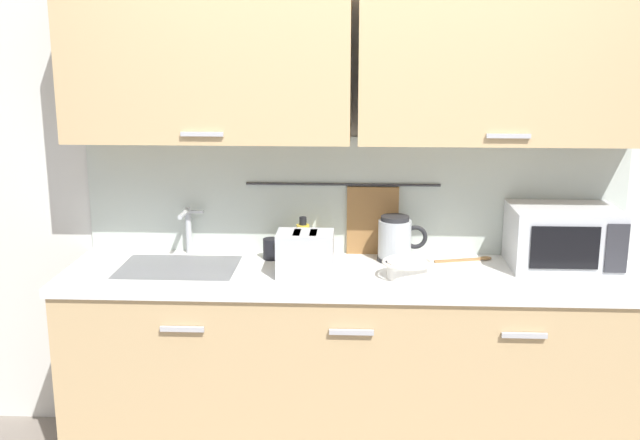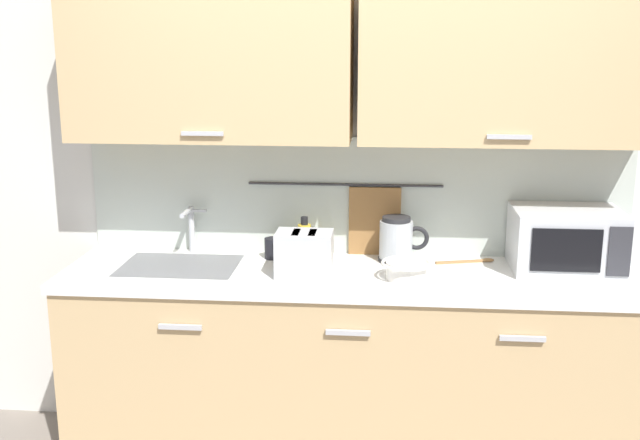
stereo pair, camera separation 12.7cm
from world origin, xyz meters
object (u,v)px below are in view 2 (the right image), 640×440
electric_kettle (397,240)px  mixing_bowl (406,269)px  toaster (304,254)px  dish_soap_bottle (304,240)px  mug_near_sink (274,248)px  wooden_spoon (472,261)px  microwave (566,240)px

electric_kettle → mixing_bowl: (0.04, -0.26, -0.06)m
mixing_bowl → toaster: (-0.43, 0.02, 0.05)m
dish_soap_bottle → mug_near_sink: dish_soap_bottle is taller
dish_soap_bottle → mixing_bowl: (0.46, -0.27, -0.04)m
electric_kettle → toaster: (-0.40, -0.24, -0.01)m
dish_soap_bottle → mug_near_sink: (-0.14, -0.01, -0.04)m
mixing_bowl → toaster: toaster is taller
wooden_spoon → mug_near_sink: bearing=-179.0°
mug_near_sink → mixing_bowl: 0.65m
electric_kettle → dish_soap_bottle: size_ratio=1.16×
electric_kettle → mug_near_sink: size_ratio=1.89×
wooden_spoon → dish_soap_bottle: bearing=-179.9°
microwave → mug_near_sink: size_ratio=3.83×
mug_near_sink → mixing_bowl: bearing=-23.3°
microwave → mug_near_sink: bearing=177.2°
electric_kettle → toaster: electric_kettle is taller
electric_kettle → mixing_bowl: bearing=-81.8°
dish_soap_bottle → wooden_spoon: (0.77, 0.00, -0.08)m
electric_kettle → mixing_bowl: 0.27m
electric_kettle → microwave: bearing=-4.9°
electric_kettle → wooden_spoon: size_ratio=0.83×
mug_near_sink → toaster: size_ratio=0.47×
microwave → electric_kettle: (-0.73, 0.06, -0.03)m
mixing_bowl → wooden_spoon: mixing_bowl is taller
mug_near_sink → wooden_spoon: mug_near_sink is taller
microwave → wooden_spoon: microwave is taller
dish_soap_bottle → toaster: dish_soap_bottle is taller
electric_kettle → mug_near_sink: bearing=-180.0°
mug_near_sink → wooden_spoon: 0.91m
dish_soap_bottle → electric_kettle: bearing=-1.9°
electric_kettle → dish_soap_bottle: bearing=178.1°
microwave → wooden_spoon: bearing=168.7°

